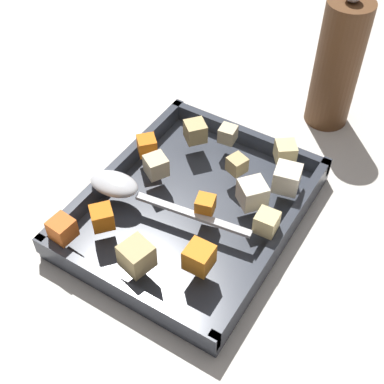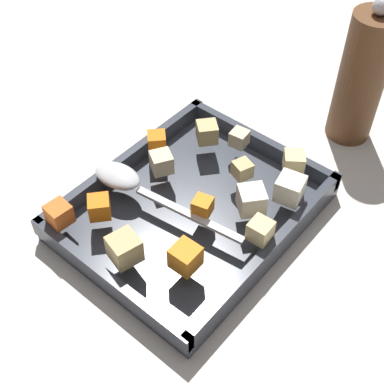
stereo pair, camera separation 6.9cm
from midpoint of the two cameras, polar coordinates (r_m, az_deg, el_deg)
The scene contains 18 objects.
ground_plane at distance 0.73m, azimuth 1.93°, elevation -2.15°, with size 4.00×4.00×0.00m, color beige.
baking_dish at distance 0.72m, azimuth 2.74°, elevation -2.25°, with size 0.32×0.26×0.04m.
carrot_chunk_near_left at distance 0.67m, azimuth -6.97°, elevation -1.76°, with size 0.03×0.03×0.03m, color orange.
carrot_chunk_heap_side at distance 0.75m, azimuth -1.15°, elevation 5.26°, with size 0.03×0.03×0.03m, color orange.
carrot_chunk_center at distance 0.62m, azimuth 2.51°, elevation -7.14°, with size 0.03×0.03×0.03m, color orange.
carrot_chunk_back_center at distance 0.67m, azimuth -11.13°, elevation -2.46°, with size 0.03×0.03×0.03m, color orange.
carrot_chunk_under_handle at distance 0.67m, azimuth 4.06°, elevation -1.68°, with size 0.02×0.02×0.02m, color orange.
potato_chunk_rim_edge at distance 0.72m, azimuth 8.10°, elevation 2.25°, with size 0.02×0.02×0.02m, color tan.
potato_chunk_corner_se at distance 0.62m, azimuth -4.07°, elevation -6.21°, with size 0.03×0.03×0.03m, color tan.
potato_chunk_near_spoon at distance 0.76m, azimuth 7.81°, elevation 5.47°, with size 0.02×0.02×0.02m, color beige.
potato_chunk_mid_left at distance 0.77m, azimuth 4.19°, elevation 6.23°, with size 0.03×0.03×0.03m, color tan.
potato_chunk_heap_top at distance 0.65m, azimuth 10.15°, elevation -4.37°, with size 0.03×0.03×0.03m, color #E0CC89.
potato_chunk_corner_ne at distance 0.72m, azimuth -0.53°, elevation 3.04°, with size 0.03×0.03×0.03m, color beige.
potato_chunk_far_left at distance 0.74m, azimuth 13.41°, elevation 3.01°, with size 0.03×0.03×0.03m, color #E0CC89.
parsnip_chunk_mid_right at distance 0.70m, azimuth 13.14°, elevation 0.21°, with size 0.03×0.03×0.03m, color silver.
parsnip_chunk_corner_nw at distance 0.68m, azimuth 9.24°, elevation -0.99°, with size 0.03×0.03×0.03m, color silver.
serving_spoon at distance 0.70m, azimuth -4.29°, elevation 1.10°, with size 0.06×0.23×0.02m.
pepper_mill at distance 0.83m, azimuth 19.91°, elevation 11.22°, with size 0.07×0.07×0.23m.
Camera 2 is at (-0.36, -0.32, 0.56)m, focal length 50.18 mm.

